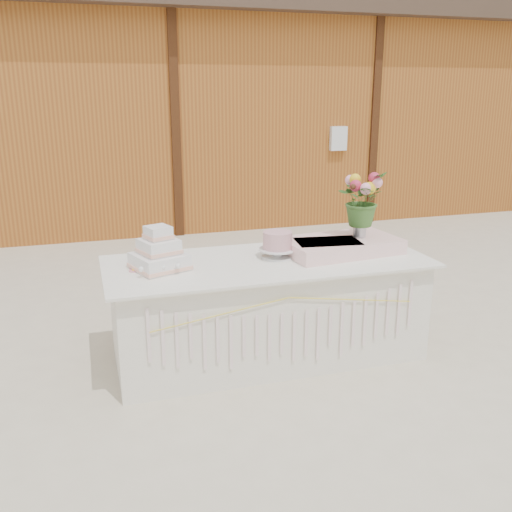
# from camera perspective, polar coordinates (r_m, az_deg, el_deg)

# --- Properties ---
(ground) EXTENTS (80.00, 80.00, 0.00)m
(ground) POSITION_cam_1_polar(r_m,az_deg,el_deg) (4.52, 1.14, -9.83)
(ground) COLOR beige
(ground) RESTS_ON ground
(barn) EXTENTS (12.60, 4.60, 3.30)m
(barn) POSITION_cam_1_polar(r_m,az_deg,el_deg) (9.93, -10.09, 14.24)
(barn) COLOR #985B1F
(barn) RESTS_ON ground
(cake_table) EXTENTS (2.40, 1.00, 0.77)m
(cake_table) POSITION_cam_1_polar(r_m,az_deg,el_deg) (4.36, 1.19, -5.28)
(cake_table) COLOR silver
(cake_table) RESTS_ON ground
(wedding_cake) EXTENTS (0.44, 0.44, 0.31)m
(wedding_cake) POSITION_cam_1_polar(r_m,az_deg,el_deg) (4.06, -9.66, 0.12)
(wedding_cake) COLOR white
(wedding_cake) RESTS_ON cake_table
(pink_cake_stand) EXTENTS (0.28, 0.28, 0.20)m
(pink_cake_stand) POSITION_cam_1_polar(r_m,az_deg,el_deg) (4.28, 2.17, 1.28)
(pink_cake_stand) COLOR silver
(pink_cake_stand) RESTS_ON cake_table
(satin_runner) EXTENTS (0.93, 0.61, 0.11)m
(satin_runner) POSITION_cam_1_polar(r_m,az_deg,el_deg) (4.48, 8.46, 1.05)
(satin_runner) COLOR #FECCCC
(satin_runner) RESTS_ON cake_table
(flower_vase) EXTENTS (0.10, 0.10, 0.14)m
(flower_vase) POSITION_cam_1_polar(r_m,az_deg,el_deg) (4.53, 10.33, 2.77)
(flower_vase) COLOR #BDBCC2
(flower_vase) RESTS_ON satin_runner
(bouquet) EXTENTS (0.49, 0.49, 0.41)m
(bouquet) POSITION_cam_1_polar(r_m,az_deg,el_deg) (4.48, 10.51, 6.22)
(bouquet) COLOR #3B6629
(bouquet) RESTS_ON flower_vase
(loose_flowers) EXTENTS (0.14, 0.31, 0.02)m
(loose_flowers) POSITION_cam_1_polar(r_m,az_deg,el_deg) (4.19, -12.04, -0.89)
(loose_flowers) COLOR #D1808E
(loose_flowers) RESTS_ON cake_table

